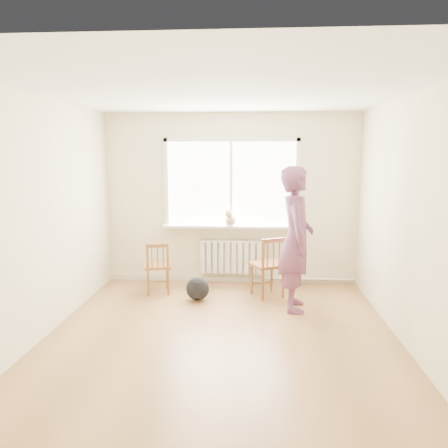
% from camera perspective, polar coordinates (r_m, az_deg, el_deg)
% --- Properties ---
extents(floor, '(4.50, 4.50, 0.00)m').
position_cam_1_polar(floor, '(5.10, -0.45, -14.69)').
color(floor, '#A27042').
rests_on(floor, ground).
extents(ceiling, '(4.50, 4.50, 0.00)m').
position_cam_1_polar(ceiling, '(4.71, -0.49, 16.97)').
color(ceiling, white).
rests_on(ceiling, back_wall).
extents(back_wall, '(4.00, 0.01, 2.70)m').
position_cam_1_polar(back_wall, '(6.94, 0.96, 3.26)').
color(back_wall, beige).
rests_on(back_wall, ground).
extents(window, '(2.12, 0.05, 1.42)m').
position_cam_1_polar(window, '(6.89, 0.96, 5.82)').
color(window, white).
rests_on(window, back_wall).
extents(windowsill, '(2.15, 0.22, 0.04)m').
position_cam_1_polar(windowsill, '(6.89, 0.90, -0.31)').
color(windowsill, white).
rests_on(windowsill, back_wall).
extents(radiator, '(1.00, 0.12, 0.55)m').
position_cam_1_polar(radiator, '(7.01, 0.90, -4.25)').
color(radiator, white).
rests_on(radiator, back_wall).
extents(heating_pipe, '(1.40, 0.04, 0.04)m').
position_cam_1_polar(heating_pipe, '(7.17, 11.01, -7.07)').
color(heating_pipe, silver).
rests_on(heating_pipe, back_wall).
extents(baseboard, '(4.00, 0.03, 0.08)m').
position_cam_1_polar(baseboard, '(7.18, 0.93, -7.21)').
color(baseboard, beige).
rests_on(baseboard, ground).
extents(chair_left, '(0.46, 0.45, 0.78)m').
position_cam_1_polar(chair_left, '(6.56, -8.65, -5.69)').
color(chair_left, brown).
rests_on(chair_left, floor).
extents(chair_right, '(0.58, 0.58, 0.89)m').
position_cam_1_polar(chair_right, '(6.36, 5.92, -5.58)').
color(chair_right, brown).
rests_on(chair_right, floor).
extents(person, '(0.47, 0.70, 1.91)m').
position_cam_1_polar(person, '(5.81, 9.37, -1.95)').
color(person, '#CA4343').
rests_on(person, floor).
extents(cat, '(0.23, 0.43, 0.29)m').
position_cam_1_polar(cat, '(6.78, 0.86, 0.71)').
color(cat, beige).
rests_on(cat, windowsill).
extents(backpack, '(0.38, 0.32, 0.33)m').
position_cam_1_polar(backpack, '(6.28, -3.47, -8.45)').
color(backpack, black).
rests_on(backpack, floor).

